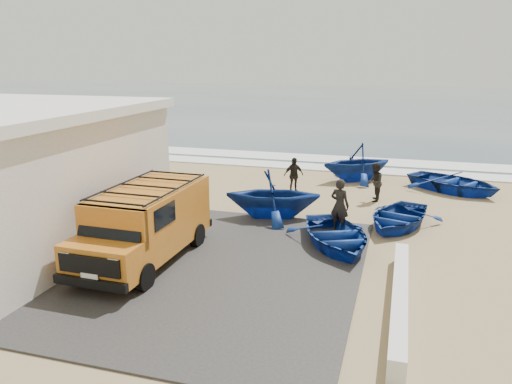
# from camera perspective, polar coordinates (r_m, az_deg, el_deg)

# --- Properties ---
(ground) EXTENTS (160.00, 160.00, 0.00)m
(ground) POSITION_cam_1_polar(r_m,az_deg,el_deg) (15.90, -2.17, -5.92)
(ground) COLOR tan
(slab) EXTENTS (12.00, 10.00, 0.05)m
(slab) POSITION_cam_1_polar(r_m,az_deg,el_deg) (14.95, -12.02, -7.55)
(slab) COLOR #383633
(slab) RESTS_ON ground
(ocean) EXTENTS (180.00, 88.00, 0.01)m
(ocean) POSITION_cam_1_polar(r_m,az_deg,el_deg) (70.44, 12.84, 10.02)
(ocean) COLOR #385166
(ocean) RESTS_ON ground
(surf_line) EXTENTS (180.00, 1.60, 0.06)m
(surf_line) POSITION_cam_1_polar(r_m,az_deg,el_deg) (27.08, 6.01, 2.89)
(surf_line) COLOR white
(surf_line) RESTS_ON ground
(surf_wash) EXTENTS (180.00, 2.20, 0.04)m
(surf_wash) POSITION_cam_1_polar(r_m,az_deg,el_deg) (29.50, 6.92, 3.84)
(surf_wash) COLOR white
(surf_wash) RESTS_ON ground
(parapet) EXTENTS (0.35, 6.00, 0.55)m
(parapet) POSITION_cam_1_polar(r_m,az_deg,el_deg) (12.30, 16.08, -11.68)
(parapet) COLOR silver
(parapet) RESTS_ON ground
(van) EXTENTS (2.15, 5.14, 2.19)m
(van) POSITION_cam_1_polar(r_m,az_deg,el_deg) (14.58, -12.49, -3.33)
(van) COLOR #C3701D
(van) RESTS_ON ground
(boat_near_left) EXTENTS (3.97, 4.51, 0.77)m
(boat_near_left) POSITION_cam_1_polar(r_m,az_deg,el_deg) (15.69, 9.10, -4.90)
(boat_near_left) COLOR navy
(boat_near_left) RESTS_ON ground
(boat_near_right) EXTENTS (3.47, 4.14, 0.73)m
(boat_near_right) POSITION_cam_1_polar(r_m,az_deg,el_deg) (18.00, 15.89, -2.74)
(boat_near_right) COLOR navy
(boat_near_right) RESTS_ON ground
(boat_mid_left) EXTENTS (4.00, 3.65, 1.80)m
(boat_mid_left) POSITION_cam_1_polar(r_m,az_deg,el_deg) (18.15, 1.96, -0.26)
(boat_mid_left) COLOR navy
(boat_mid_left) RESTS_ON ground
(boat_far_left) EXTENTS (4.51, 4.39, 1.81)m
(boat_far_left) POSITION_cam_1_polar(r_m,az_deg,el_deg) (24.27, 11.46, 3.37)
(boat_far_left) COLOR navy
(boat_far_left) RESTS_ON ground
(boat_far_right) EXTENTS (5.00, 4.68, 0.84)m
(boat_far_right) POSITION_cam_1_polar(r_m,az_deg,el_deg) (23.54, 21.67, 1.03)
(boat_far_right) COLOR navy
(boat_far_right) RESTS_ON ground
(fisherman_front) EXTENTS (0.78, 0.64, 1.83)m
(fisherman_front) POSITION_cam_1_polar(r_m,az_deg,el_deg) (16.95, 9.54, -1.52)
(fisherman_front) COLOR black
(fisherman_front) RESTS_ON ground
(fisherman_middle) EXTENTS (0.61, 0.78, 1.59)m
(fisherman_middle) POSITION_cam_1_polar(r_m,az_deg,el_deg) (20.91, 13.41, 1.09)
(fisherman_middle) COLOR black
(fisherman_middle) RESTS_ON ground
(fisherman_back) EXTENTS (0.95, 0.85, 1.55)m
(fisherman_back) POSITION_cam_1_polar(r_m,az_deg,el_deg) (21.75, 4.32, 1.94)
(fisherman_back) COLOR black
(fisherman_back) RESTS_ON ground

